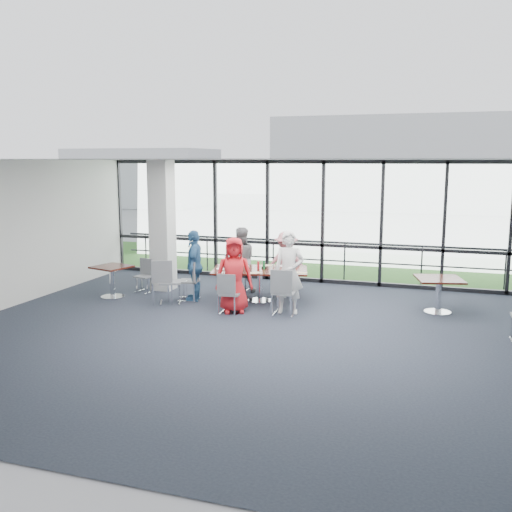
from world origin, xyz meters
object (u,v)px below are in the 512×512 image
(diner_far_right, at_px, (286,263))
(chair_spare_la, at_px, (170,282))
(chair_main_fl, at_px, (241,273))
(chair_main_fr, at_px, (286,271))
(side_table_right, at_px, (439,283))
(diner_far_left, at_px, (240,260))
(structural_column, at_px, (162,226))
(chair_spare_lb, at_px, (144,276))
(chair_main_nl, at_px, (230,294))
(chair_main_end, at_px, (189,281))
(diner_end, at_px, (195,265))
(side_table_left, at_px, (112,272))
(chair_main_nr, at_px, (284,292))
(diner_near_right, at_px, (289,272))
(main_table, at_px, (260,274))
(diner_near_left, at_px, (234,275))

(diner_far_right, relative_size, chair_spare_la, 1.55)
(chair_main_fl, distance_m, chair_main_fr, 1.10)
(side_table_right, xyz_separation_m, diner_far_right, (-3.52, 0.73, 0.11))
(chair_spare_la, bearing_deg, diner_far_left, 30.04)
(structural_column, xyz_separation_m, chair_spare_lb, (-0.29, -0.46, -1.20))
(chair_main_nl, relative_size, chair_main_fr, 0.87)
(structural_column, relative_size, chair_main_fr, 3.30)
(diner_far_right, height_order, chair_main_end, diner_far_right)
(diner_end, bearing_deg, chair_spare_la, -56.29)
(structural_column, height_order, side_table_left, structural_column)
(chair_main_nr, distance_m, chair_spare_lb, 3.90)
(chair_main_end, bearing_deg, diner_near_right, 71.79)
(side_table_right, xyz_separation_m, chair_main_fr, (-3.60, 1.01, -0.16))
(side_table_right, height_order, chair_main_nl, chair_main_nl)
(main_table, height_order, diner_near_right, diner_near_right)
(diner_near_left, xyz_separation_m, diner_far_left, (-0.50, 1.82, -0.01))
(side_table_left, xyz_separation_m, diner_near_left, (3.17, -0.34, 0.19))
(structural_column, distance_m, chair_main_end, 1.79)
(main_table, relative_size, chair_main_nr, 2.43)
(diner_near_right, relative_size, chair_main_fr, 1.80)
(diner_far_left, bearing_deg, diner_near_left, 79.33)
(diner_far_right, height_order, chair_spare_la, diner_far_right)
(chair_main_fl, xyz_separation_m, chair_spare_lb, (-2.16, -0.99, -0.02))
(chair_main_fl, height_order, chair_main_end, chair_main_end)
(main_table, height_order, chair_main_nr, chair_main_nr)
(side_table_right, relative_size, chair_main_nl, 1.30)
(structural_column, distance_m, diner_far_left, 2.11)
(main_table, xyz_separation_m, diner_far_right, (0.36, 0.93, 0.11))
(side_table_left, distance_m, chair_spare_la, 1.55)
(diner_end, bearing_deg, chair_main_fr, 118.74)
(side_table_left, xyz_separation_m, diner_far_left, (2.67, 1.48, 0.18))
(diner_end, relative_size, chair_main_fl, 1.96)
(chair_spare_la, bearing_deg, diner_end, 22.90)
(side_table_right, relative_size, diner_near_right, 0.63)
(chair_main_fr, bearing_deg, main_table, 58.66)
(chair_main_nr, height_order, chair_spare_la, chair_spare_la)
(chair_main_nr, xyz_separation_m, chair_spare_la, (-2.70, 0.14, 0.01))
(chair_main_fr, bearing_deg, chair_main_nl, 58.19)
(chair_main_fl, xyz_separation_m, chair_main_end, (-0.79, -1.38, 0.03))
(chair_main_fl, bearing_deg, main_table, 130.57)
(chair_main_nr, distance_m, chair_spare_la, 2.70)
(main_table, bearing_deg, side_table_left, 178.06)
(diner_near_left, xyz_separation_m, chair_main_fr, (0.52, 2.27, -0.32))
(chair_main_fl, xyz_separation_m, chair_spare_la, (-1.07, -1.78, 0.07))
(side_table_left, xyz_separation_m, chair_main_end, (1.82, 0.30, -0.17))
(structural_column, relative_size, diner_near_right, 1.84)
(chair_spare_la, xyz_separation_m, chair_spare_lb, (-1.09, 0.80, -0.09))
(chair_main_nl, bearing_deg, chair_main_fr, 70.92)
(chair_main_end, height_order, chair_spare_la, chair_spare_la)
(side_table_left, bearing_deg, diner_near_right, -0.81)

